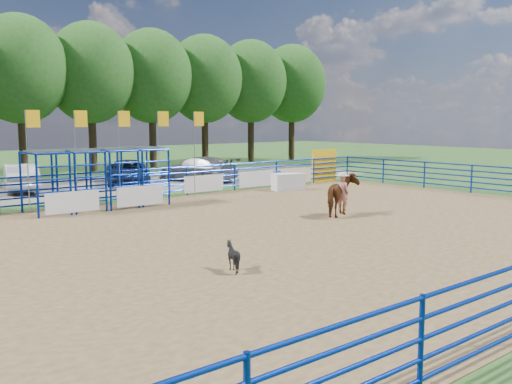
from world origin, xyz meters
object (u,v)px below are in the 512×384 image
Objects in this scene: car_b at (21,178)px; car_c at (128,172)px; calf at (233,256)px; car_d at (198,169)px; horse_and_rider at (342,193)px; announcer_table at (288,182)px.

car_b is 0.88× the size of car_c.
calf is 0.17× the size of car_b.
calf is 19.98m from car_b.
car_b is 0.86× the size of car_d.
car_c is at bearing -47.98° from calf.
car_b is (-7.35, 16.10, -0.18)m from horse_and_rider.
car_c is 4.31m from car_d.
horse_and_rider is at bearing -61.06° from car_c.
announcer_table is 14.25m from car_b.
horse_and_rider is at bearing -93.52° from calf.
car_c is at bearing 122.90° from announcer_table.
horse_and_rider is at bearing 127.60° from car_b.
car_d is (10.14, -1.59, 0.02)m from car_b.
car_b is (-11.34, 8.61, 0.28)m from announcer_table.
car_d is (-1.20, 7.02, 0.30)m from announcer_table.
announcer_table is 0.70× the size of horse_and_rider.
car_d is (11.10, 18.37, 0.38)m from calf.
car_d reaches higher than car_b.
car_d reaches higher than car_c.
horse_and_rider reaches higher than calf.
car_c reaches higher than calf.
announcer_table is at bearing 61.94° from horse_and_rider.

